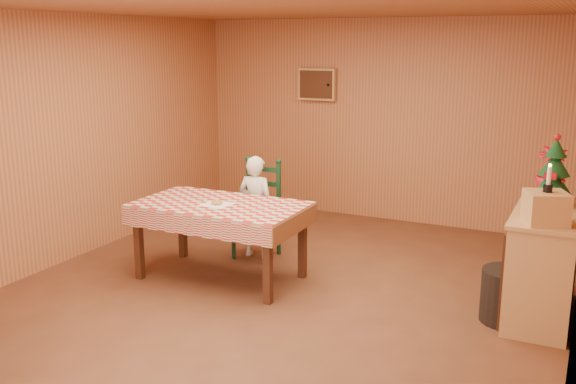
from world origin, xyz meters
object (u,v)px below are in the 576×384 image
(dining_table, at_px, (220,211))
(ladder_chair, at_px, (259,211))
(seated_child, at_px, (256,207))
(storage_bin, at_px, (508,296))
(christmas_tree, at_px, (554,173))
(shelf_unit, at_px, (542,264))
(crate, at_px, (546,208))

(dining_table, distance_m, ladder_chair, 0.81)
(seated_child, distance_m, storage_bin, 2.79)
(seated_child, xyz_separation_m, storage_bin, (2.71, -0.55, -0.34))
(dining_table, xyz_separation_m, christmas_tree, (2.95, 0.69, 0.52))
(ladder_chair, distance_m, shelf_unit, 2.96)
(shelf_unit, bearing_deg, seated_child, 174.31)
(crate, bearing_deg, dining_table, -179.28)
(dining_table, height_order, seated_child, seated_child)
(storage_bin, bearing_deg, shelf_unit, 48.31)
(shelf_unit, xyz_separation_m, crate, (0.01, -0.40, 0.59))
(storage_bin, bearing_deg, seated_child, 168.57)
(shelf_unit, bearing_deg, christmas_tree, 88.02)
(dining_table, xyz_separation_m, seated_child, (-0.00, 0.73, -0.13))
(seated_child, height_order, storage_bin, seated_child)
(ladder_chair, bearing_deg, seated_child, -90.00)
(christmas_tree, bearing_deg, seated_child, 179.16)
(shelf_unit, relative_size, storage_bin, 2.74)
(seated_child, xyz_separation_m, crate, (2.95, -0.69, 0.49))
(ladder_chair, xyz_separation_m, seated_child, (0.00, -0.06, 0.06))
(shelf_unit, bearing_deg, ladder_chair, 173.21)
(ladder_chair, bearing_deg, storage_bin, -12.58)
(seated_child, relative_size, christmas_tree, 1.81)
(dining_table, distance_m, storage_bin, 2.76)
(ladder_chair, height_order, storage_bin, ladder_chair)
(ladder_chair, xyz_separation_m, crate, (2.95, -0.75, 0.55))
(dining_table, xyz_separation_m, crate, (2.95, 0.04, 0.37))
(ladder_chair, height_order, christmas_tree, christmas_tree)
(shelf_unit, distance_m, christmas_tree, 0.79)
(shelf_unit, xyz_separation_m, christmas_tree, (0.01, 0.25, 0.74))
(ladder_chair, relative_size, seated_child, 0.96)
(crate, relative_size, christmas_tree, 0.48)
(crate, bearing_deg, shelf_unit, 91.23)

